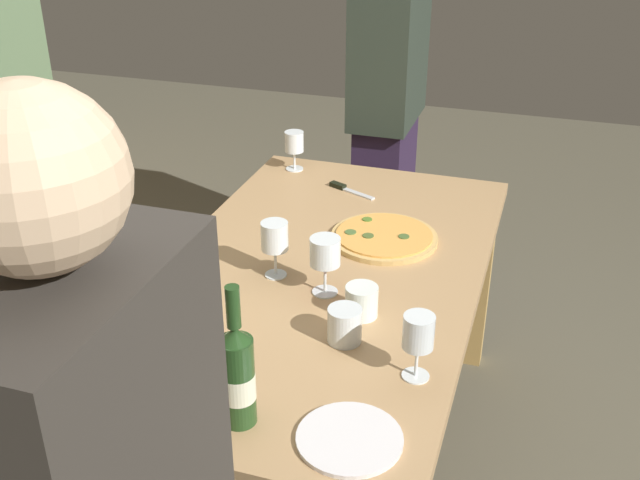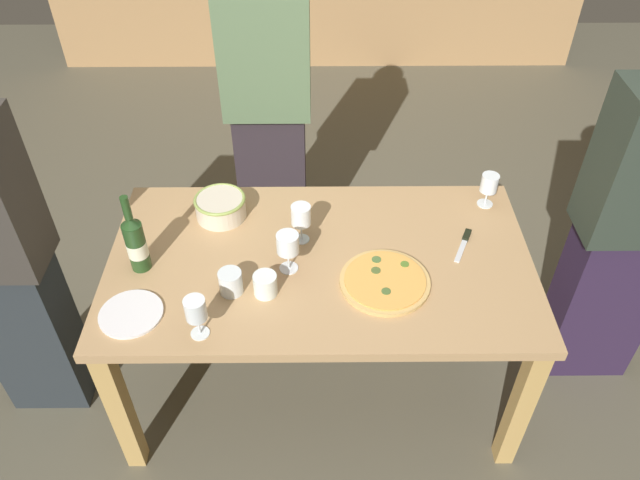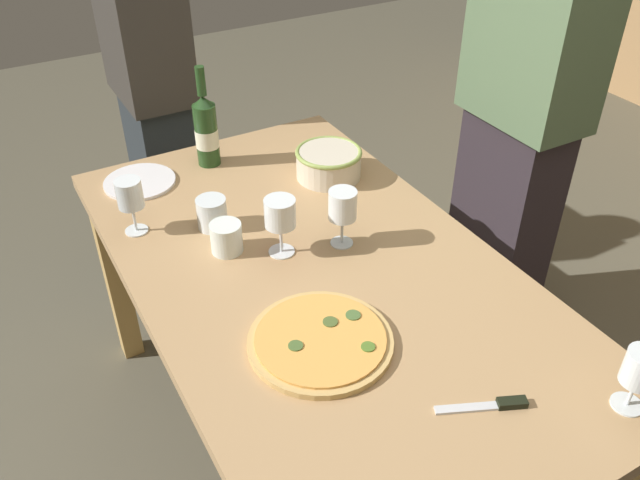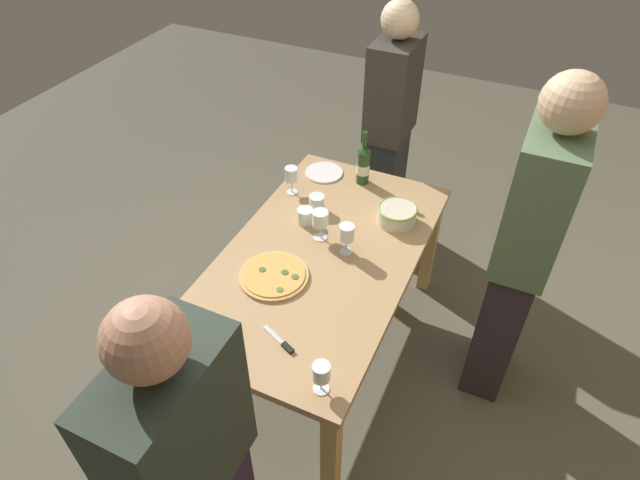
# 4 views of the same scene
# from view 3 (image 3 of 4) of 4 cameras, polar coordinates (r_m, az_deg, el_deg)

# --- Properties ---
(ground_plane) EXTENTS (8.00, 8.00, 0.00)m
(ground_plane) POSITION_cam_3_polar(r_m,az_deg,el_deg) (2.24, 0.00, -17.78)
(ground_plane) COLOR #595444
(dining_table) EXTENTS (1.60, 0.90, 0.75)m
(dining_table) POSITION_cam_3_polar(r_m,az_deg,el_deg) (1.75, 0.00, -4.96)
(dining_table) COLOR tan
(dining_table) RESTS_ON ground
(pizza) EXTENTS (0.33, 0.33, 0.02)m
(pizza) POSITION_cam_3_polar(r_m,az_deg,el_deg) (1.49, 0.04, -8.70)
(pizza) COLOR tan
(pizza) RESTS_ON dining_table
(serving_bowl) EXTENTS (0.21, 0.21, 0.09)m
(serving_bowl) POSITION_cam_3_polar(r_m,az_deg,el_deg) (2.06, 0.75, 6.75)
(serving_bowl) COLOR beige
(serving_bowl) RESTS_ON dining_table
(wine_bottle) EXTENTS (0.07, 0.07, 0.33)m
(wine_bottle) POSITION_cam_3_polar(r_m,az_deg,el_deg) (2.13, -9.84, 9.39)
(wine_bottle) COLOR #22421C
(wine_bottle) RESTS_ON dining_table
(wine_glass_near_pizza) EXTENTS (0.08, 0.08, 0.16)m
(wine_glass_near_pizza) POSITION_cam_3_polar(r_m,az_deg,el_deg) (1.72, 1.96, 2.82)
(wine_glass_near_pizza) COLOR white
(wine_glass_near_pizza) RESTS_ON dining_table
(wine_glass_by_bottle) EXTENTS (0.07, 0.07, 0.16)m
(wine_glass_by_bottle) POSITION_cam_3_polar(r_m,az_deg,el_deg) (1.84, -16.15, 3.74)
(wine_glass_by_bottle) COLOR white
(wine_glass_by_bottle) RESTS_ON dining_table
(wine_glass_far_left) EXTENTS (0.08, 0.08, 0.16)m
(wine_glass_far_left) POSITION_cam_3_polar(r_m,az_deg,el_deg) (1.69, -3.48, 2.12)
(wine_glass_far_left) COLOR white
(wine_glass_far_left) RESTS_ON dining_table
(cup_amber) EXTENTS (0.08, 0.08, 0.08)m
(cup_amber) POSITION_cam_3_polar(r_m,az_deg,el_deg) (1.75, -8.12, 0.20)
(cup_amber) COLOR white
(cup_amber) RESTS_ON dining_table
(cup_ceramic) EXTENTS (0.08, 0.08, 0.09)m
(cup_ceramic) POSITION_cam_3_polar(r_m,az_deg,el_deg) (1.85, -9.34, 2.29)
(cup_ceramic) COLOR white
(cup_ceramic) RESTS_ON dining_table
(side_plate) EXTENTS (0.22, 0.22, 0.01)m
(side_plate) POSITION_cam_3_polar(r_m,az_deg,el_deg) (2.12, -15.35, 4.89)
(side_plate) COLOR white
(side_plate) RESTS_ON dining_table
(pizza_knife) EXTENTS (0.10, 0.18, 0.02)m
(pizza_knife) POSITION_cam_3_polar(r_m,az_deg,el_deg) (1.41, 14.83, -13.64)
(pizza_knife) COLOR silver
(pizza_knife) RESTS_ON dining_table
(person_host) EXTENTS (0.40, 0.24, 1.76)m
(person_host) POSITION_cam_3_polar(r_m,az_deg,el_deg) (2.27, 17.23, 10.86)
(person_host) COLOR #2D252B
(person_host) RESTS_ON ground
(person_guest_right) EXTENTS (0.38, 0.24, 1.61)m
(person_guest_right) POSITION_cam_3_polar(r_m,az_deg,el_deg) (2.60, -14.36, 12.57)
(person_guest_right) COLOR #262D31
(person_guest_right) RESTS_ON ground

